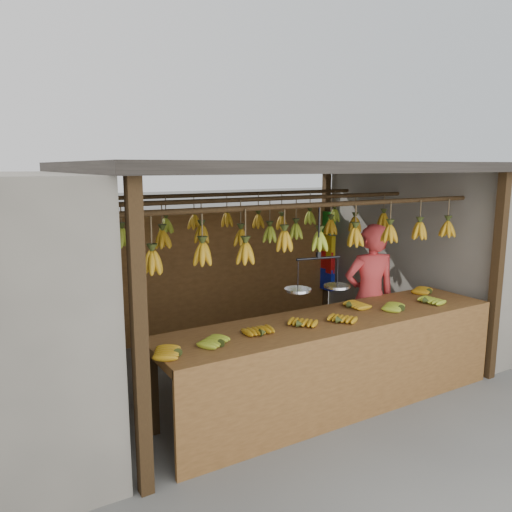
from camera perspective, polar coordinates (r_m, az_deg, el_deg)
ground at (r=6.08m, az=1.47°, el=-12.58°), size 80.00×80.00×0.00m
stall at (r=5.90m, az=-0.14°, el=6.47°), size 4.30×3.30×2.40m
neighbor_right at (r=8.21m, az=23.36°, el=0.92°), size 3.00×3.00×2.30m
counter at (r=4.93m, az=9.78°, el=-9.43°), size 3.65×0.83×0.96m
hanging_bananas at (r=5.65m, az=1.54°, el=2.87°), size 3.61×2.24×0.40m
balance_scale at (r=4.88m, az=7.08°, el=-3.10°), size 0.67×0.33×0.82m
vendor at (r=5.94m, az=12.85°, el=-4.65°), size 0.72×0.57×1.72m
bag_bundles at (r=7.95m, az=8.22°, el=0.39°), size 0.08×0.26×1.25m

